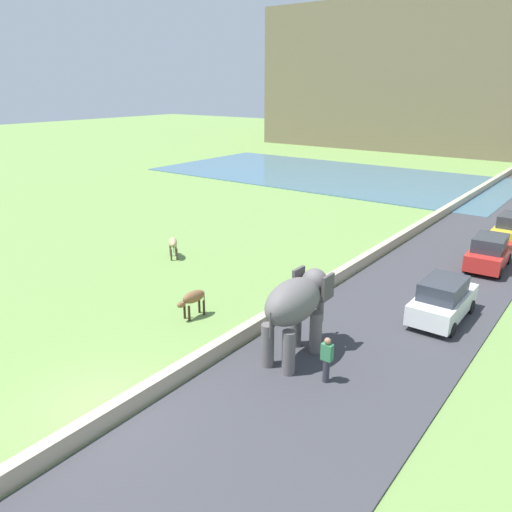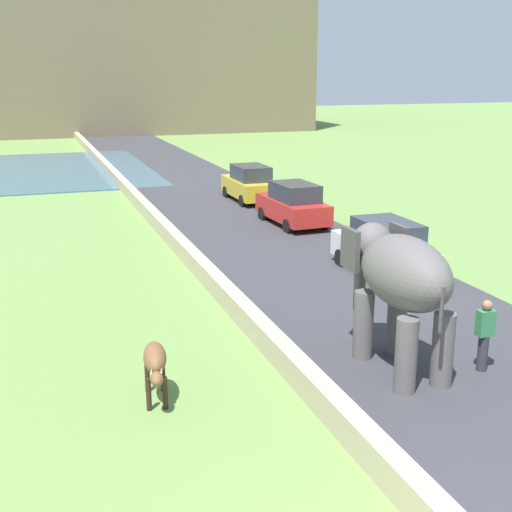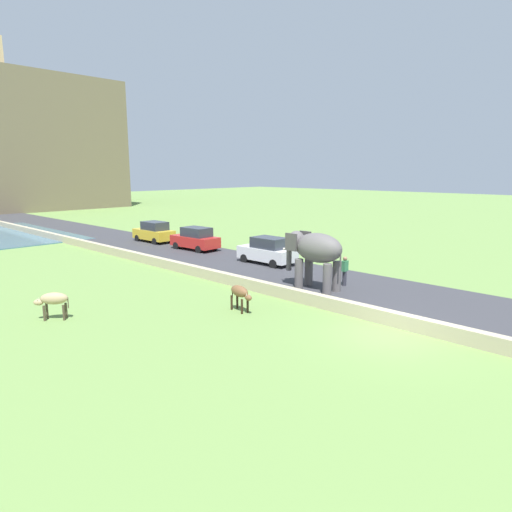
{
  "view_description": "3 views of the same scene",
  "coord_description": "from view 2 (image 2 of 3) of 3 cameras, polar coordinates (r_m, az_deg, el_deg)",
  "views": [
    {
      "loc": [
        11.69,
        -7.44,
        9.15
      ],
      "look_at": [
        -2.19,
        11.05,
        1.2
      ],
      "focal_mm": 35.23,
      "sensor_mm": 36.0,
      "label": 1
    },
    {
      "loc": [
        -3.73,
        -5.78,
        6.21
      ],
      "look_at": [
        1.96,
        10.76,
        1.38
      ],
      "focal_mm": 47.29,
      "sensor_mm": 36.0,
      "label": 2
    },
    {
      "loc": [
        -14.83,
        -7.41,
        6.08
      ],
      "look_at": [
        1.7,
        8.36,
        1.7
      ],
      "focal_mm": 31.39,
      "sensor_mm": 36.0,
      "label": 3
    }
  ],
  "objects": [
    {
      "name": "person_beside_elephant",
      "position": [
        14.99,
        18.76,
        -6.3
      ],
      "size": [
        0.36,
        0.22,
        1.63
      ],
      "color": "#33333D",
      "rests_on": "ground"
    },
    {
      "name": "car_yellow",
      "position": [
        32.96,
        -0.52,
        6.14
      ],
      "size": [
        1.83,
        4.02,
        1.8
      ],
      "color": "gold",
      "rests_on": "ground"
    },
    {
      "name": "car_white",
      "position": [
        21.2,
        10.79,
        0.63
      ],
      "size": [
        1.81,
        4.01,
        1.8
      ],
      "color": "white",
      "rests_on": "ground"
    },
    {
      "name": "elephant",
      "position": [
        14.31,
        11.98,
        -1.89
      ],
      "size": [
        1.42,
        3.47,
        2.99
      ],
      "color": "#605B5B",
      "rests_on": "ground"
    },
    {
      "name": "cow_brown",
      "position": [
        13.18,
        -8.53,
        -8.83
      ],
      "size": [
        0.59,
        1.42,
        1.15
      ],
      "color": "brown",
      "rests_on": "ground"
    },
    {
      "name": "road_surface",
      "position": [
        27.91,
        -0.29,
        2.63
      ],
      "size": [
        7.0,
        120.0,
        0.06
      ],
      "primitive_type": "cube",
      "color": "#38383D",
      "rests_on": "ground"
    },
    {
      "name": "car_red",
      "position": [
        27.78,
        3.16,
        4.37
      ],
      "size": [
        1.95,
        4.08,
        1.8
      ],
      "color": "red",
      "rests_on": "ground"
    },
    {
      "name": "barrier_wall",
      "position": [
        25.0,
        -7.08,
        1.61
      ],
      "size": [
        0.4,
        110.0,
        0.59
      ],
      "primitive_type": "cube",
      "color": "tan",
      "rests_on": "ground"
    }
  ]
}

